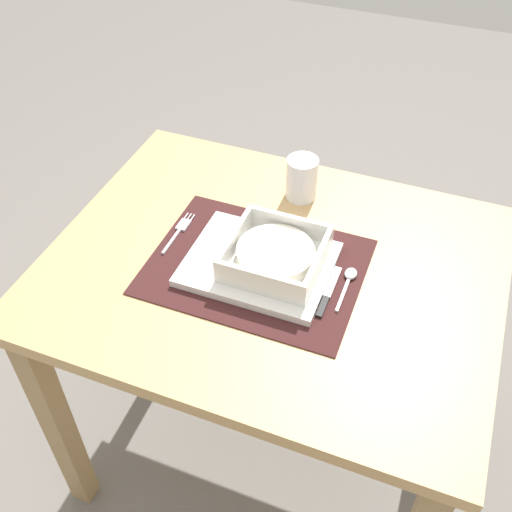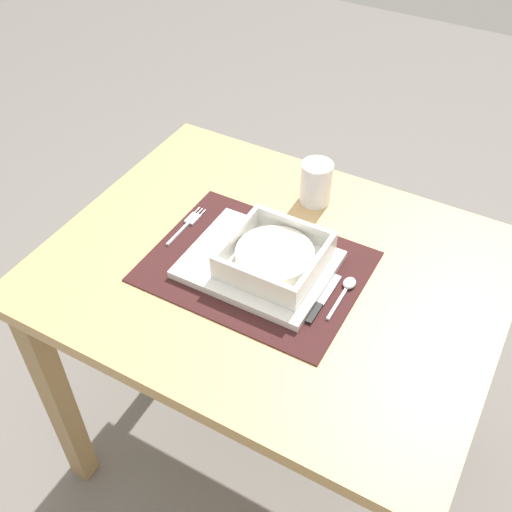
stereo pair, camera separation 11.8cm
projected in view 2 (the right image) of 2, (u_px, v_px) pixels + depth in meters
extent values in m
plane|color=slate|center=(268.00, 444.00, 1.70)|extent=(6.00, 6.00, 0.00)
cube|color=tan|center=(273.00, 270.00, 1.22)|extent=(0.89, 0.70, 0.03)
cube|color=#A48252|center=(58.00, 399.00, 1.41)|extent=(0.05, 0.05, 0.67)
cube|color=#A48252|center=(200.00, 244.00, 1.79)|extent=(0.05, 0.05, 0.67)
cube|color=#A48252|center=(468.00, 349.00, 1.52)|extent=(0.05, 0.05, 0.67)
cube|color=#381919|center=(256.00, 266.00, 1.21)|extent=(0.42, 0.32, 0.00)
cube|color=white|center=(259.00, 264.00, 1.20)|extent=(0.28, 0.22, 0.02)
cube|color=white|center=(274.00, 263.00, 1.18)|extent=(0.18, 0.18, 0.01)
cube|color=white|center=(236.00, 238.00, 1.19)|extent=(0.01, 0.18, 0.04)
cube|color=white|center=(315.00, 268.00, 1.13)|extent=(0.01, 0.18, 0.04)
cube|color=white|center=(253.00, 281.00, 1.11)|extent=(0.16, 0.01, 0.04)
cube|color=white|center=(295.00, 227.00, 1.22)|extent=(0.16, 0.01, 0.04)
cylinder|color=silver|center=(275.00, 256.00, 1.17)|extent=(0.15, 0.15, 0.03)
cube|color=silver|center=(178.00, 234.00, 1.27)|extent=(0.01, 0.08, 0.00)
cube|color=silver|center=(193.00, 219.00, 1.30)|extent=(0.02, 0.04, 0.00)
cylinder|color=silver|center=(197.00, 210.00, 1.32)|extent=(0.00, 0.02, 0.00)
cylinder|color=silver|center=(200.00, 211.00, 1.32)|extent=(0.00, 0.02, 0.00)
cylinder|color=silver|center=(203.00, 213.00, 1.32)|extent=(0.00, 0.02, 0.00)
cube|color=silver|center=(337.00, 304.00, 1.13)|extent=(0.01, 0.08, 0.00)
ellipsoid|color=silver|center=(349.00, 283.00, 1.16)|extent=(0.02, 0.03, 0.01)
cube|color=black|center=(314.00, 313.00, 1.11)|extent=(0.01, 0.05, 0.01)
cube|color=silver|center=(329.00, 290.00, 1.15)|extent=(0.01, 0.08, 0.00)
cylinder|color=white|center=(316.00, 183.00, 1.32)|extent=(0.07, 0.07, 0.10)
cylinder|color=#338C3F|center=(315.00, 191.00, 1.34)|extent=(0.06, 0.06, 0.05)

